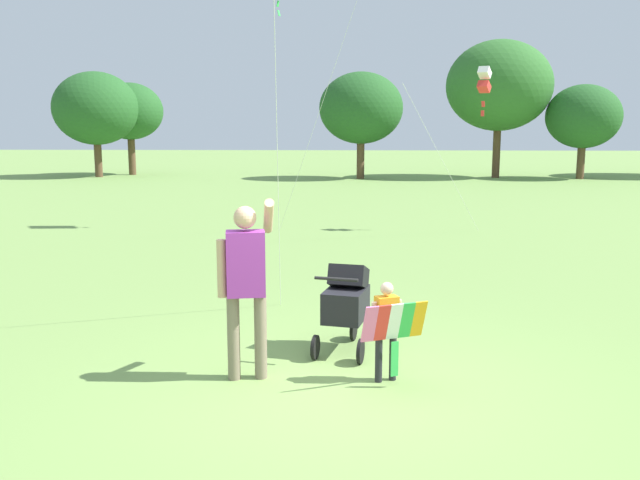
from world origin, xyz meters
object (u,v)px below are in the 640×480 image
at_px(stroller, 346,300).
at_px(kite_orange_delta, 484,81).
at_px(child_with_butterfly_kite, 388,323).
at_px(person_adult_flyer, 246,276).

height_order(stroller, kite_orange_delta, kite_orange_delta).
xyz_separation_m(child_with_butterfly_kite, kite_orange_delta, (2.82, 10.14, 2.99)).
height_order(person_adult_flyer, kite_orange_delta, kite_orange_delta).
bearing_deg(stroller, kite_orange_delta, 70.49).
bearing_deg(child_with_butterfly_kite, kite_orange_delta, 74.45).
distance_m(child_with_butterfly_kite, person_adult_flyer, 1.52).
distance_m(child_with_butterfly_kite, stroller, 1.07).
xyz_separation_m(child_with_butterfly_kite, person_adult_flyer, (-1.44, 0.05, 0.47)).
xyz_separation_m(child_with_butterfly_kite, stroller, (-0.42, 0.99, -0.02)).
height_order(child_with_butterfly_kite, kite_orange_delta, kite_orange_delta).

